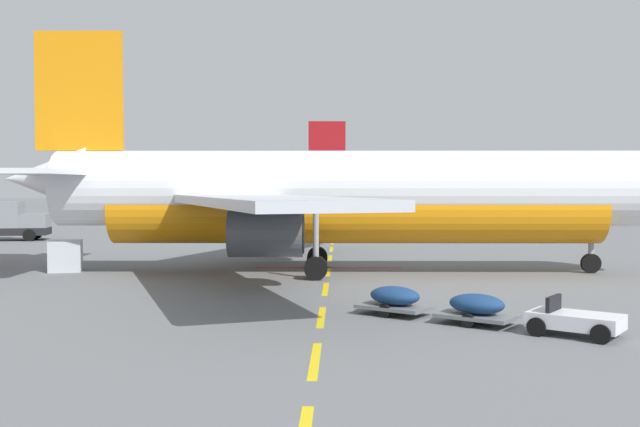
# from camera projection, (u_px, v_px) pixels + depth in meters

# --- Properties ---
(ground) EXTENTS (400.00, 400.00, 0.00)m
(ground) POSITION_uv_depth(u_px,v_px,m) (616.00, 243.00, 57.05)
(ground) COLOR slate
(apron_paint_markings) EXTENTS (8.00, 92.75, 0.01)m
(apron_paint_markings) POSITION_uv_depth(u_px,v_px,m) (332.00, 246.00, 54.01)
(apron_paint_markings) COLOR yellow
(apron_paint_markings) RESTS_ON ground
(airliner_foreground) EXTENTS (34.71, 34.62, 12.20)m
(airliner_foreground) POSITION_uv_depth(u_px,v_px,m) (345.00, 195.00, 37.22)
(airliner_foreground) COLOR white
(airliner_foreground) RESTS_ON ground
(airliner_mid_left) EXTENTS (33.92, 33.73, 11.90)m
(airliner_mid_left) POSITION_uv_depth(u_px,v_px,m) (439.00, 191.00, 85.75)
(airliner_mid_left) COLOR white
(airliner_mid_left) RESTS_ON ground
(catering_truck) EXTENTS (7.31, 3.59, 3.14)m
(catering_truck) POSITION_uv_depth(u_px,v_px,m) (1.00, 220.00, 59.49)
(catering_truck) COLOR black
(catering_truck) RESTS_ON ground
(baggage_train) EXTENTS (7.93, 6.04, 1.14)m
(baggage_train) POSITION_uv_depth(u_px,v_px,m) (478.00, 308.00, 23.40)
(baggage_train) COLOR silver
(baggage_train) RESTS_ON ground
(uld_cargo_container) EXTENTS (1.95, 1.92, 1.60)m
(uld_cargo_container) POSITION_uv_depth(u_px,v_px,m) (66.00, 256.00, 37.98)
(uld_cargo_container) COLOR #B7BCC6
(uld_cargo_container) RESTS_ON ground
(terminal_satellite) EXTENTS (68.22, 28.06, 11.87)m
(terminal_satellite) POSITION_uv_depth(u_px,v_px,m) (304.00, 182.00, 148.40)
(terminal_satellite) COLOR gray
(terminal_satellite) RESTS_ON ground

